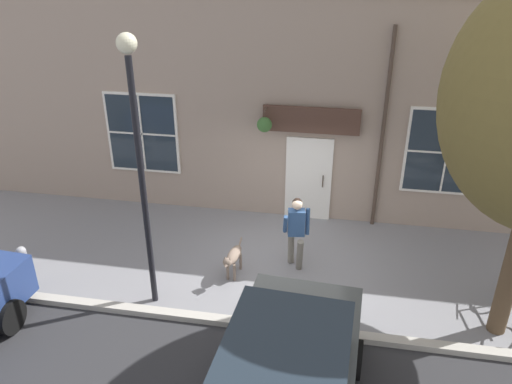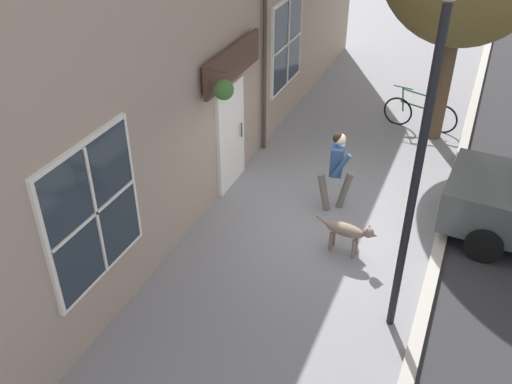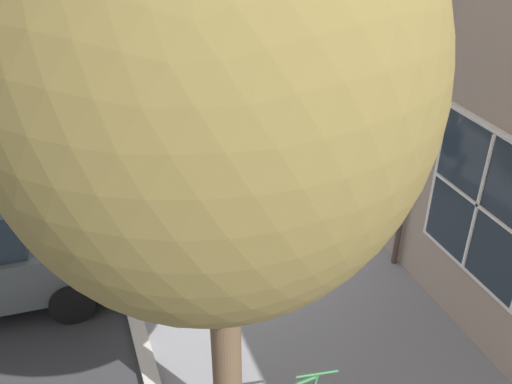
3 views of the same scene
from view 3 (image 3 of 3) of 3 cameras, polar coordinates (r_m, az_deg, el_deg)
name	(u,v)px [view 3 (image 3 of 3)]	position (r m, az deg, el deg)	size (l,w,h in m)	color
ground_plane	(232,226)	(10.03, -2.42, -3.41)	(90.00, 90.00, 0.00)	gray
storefront_facade	(364,64)	(9.71, 10.79, 12.46)	(0.95, 18.00, 5.33)	gray
pedestrian_walking	(236,185)	(9.37, -2.03, 0.72)	(0.65, 0.55, 1.60)	#6B665B
dog_on_leash	(185,182)	(10.49, -7.08, 0.98)	(1.08, 0.31, 0.67)	#7F6B5B
street_tree_by_curb	(216,102)	(4.41, -4.03, 8.95)	(3.56, 3.20, 6.09)	brown
street_lamp	(98,16)	(10.52, -15.56, 16.55)	(0.32, 0.32, 4.94)	black
fire_hydrant	(108,108)	(14.05, -14.61, 8.09)	(0.34, 0.20, 0.77)	#99999E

